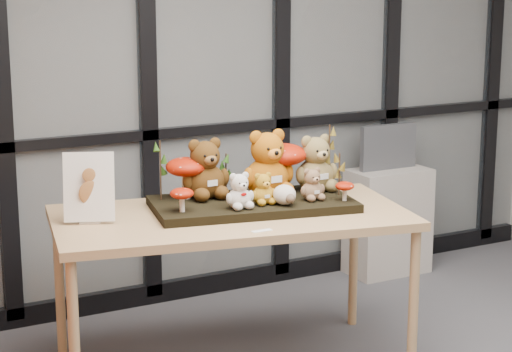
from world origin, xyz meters
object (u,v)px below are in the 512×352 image
plush_cream_hedgehog (284,194)px  monitor (388,147)px  mushroom_front_left (182,199)px  sign_holder (89,190)px  bear_small_yellow (263,187)px  bear_tan_back (315,160)px  mushroom_back_left (186,176)px  display_table (231,226)px  diorama_tray (253,204)px  bear_brown_medium (205,165)px  mushroom_front_right (345,190)px  bear_white_bow (239,189)px  bear_beige_small (312,182)px  bear_pooh_yellow (267,159)px  cabinet (388,221)px  mushroom_back_right (283,165)px

plush_cream_hedgehog → monitor: size_ratio=0.26×
mushroom_front_left → sign_holder: bearing=157.5°
bear_small_yellow → mushroom_front_left: (-0.41, 0.05, -0.02)m
bear_tan_back → mushroom_back_left: (-0.67, 0.16, -0.05)m
bear_small_yellow → mushroom_front_left: bearing=-175.2°
display_table → diorama_tray: bearing=26.6°
bear_brown_medium → mushroom_front_right: 0.72m
bear_white_bow → sign_holder: sign_holder is taller
bear_brown_medium → monitor: (1.67, 0.70, -0.17)m
diorama_tray → bear_beige_small: (0.27, -0.14, 0.11)m
bear_pooh_yellow → bear_white_bow: size_ratio=1.93×
monitor → mushroom_front_left: bearing=-154.2°
bear_white_bow → cabinet: 1.98m
bear_brown_medium → mushroom_back_right: (0.42, -0.07, -0.03)m
bear_pooh_yellow → display_table: bearing=-148.3°
bear_brown_medium → plush_cream_hedgehog: 0.44m
mushroom_front_left → sign_holder: sign_holder is taller
diorama_tray → mushroom_front_left: (-0.41, -0.04, 0.09)m
sign_holder → display_table: bearing=9.3°
diorama_tray → plush_cream_hedgehog: size_ratio=8.97×
plush_cream_hedgehog → mushroom_back_right: 0.30m
diorama_tray → bear_tan_back: 0.44m
display_table → plush_cream_hedgehog: size_ratio=16.88×
mushroom_front_left → mushroom_back_left: bearing=61.5°
bear_pooh_yellow → plush_cream_hedgehog: bear_pooh_yellow is taller
bear_tan_back → mushroom_front_left: bearing=-162.5°
bear_small_yellow → bear_beige_small: size_ratio=0.96×
mushroom_back_right → bear_tan_back: bearing=-20.9°
diorama_tray → bear_white_bow: bearing=-127.7°
bear_tan_back → bear_beige_small: size_ratio=1.80×
bear_white_bow → mushroom_back_right: (0.37, 0.21, 0.04)m
bear_white_bow → mushroom_front_left: (-0.27, 0.07, -0.03)m
bear_tan_back → sign_holder: size_ratio=0.96×
mushroom_front_left → cabinet: bearing=25.3°
bear_brown_medium → mushroom_back_right: bear_brown_medium is taller
bear_pooh_yellow → bear_brown_medium: 0.32m
bear_brown_medium → sign_holder: bear_brown_medium is taller
bear_brown_medium → mushroom_front_left: bearing=-124.9°
bear_brown_medium → bear_tan_back: size_ratio=1.03×
bear_small_yellow → mushroom_back_left: (-0.29, 0.29, 0.03)m
diorama_tray → cabinet: diorama_tray is taller
bear_white_bow → mushroom_back_right: size_ratio=0.70×
bear_white_bow → cabinet: (1.61, 0.96, -0.61)m
mushroom_back_right → mushroom_front_left: size_ratio=2.18×
bear_brown_medium → mushroom_back_left: bearing=173.6°
display_table → monitor: size_ratio=4.47×
bear_tan_back → bear_pooh_yellow: bearing=-172.0°
bear_pooh_yellow → bear_beige_small: bearing=-39.3°
mushroom_back_right → bear_pooh_yellow: bearing=-160.3°
sign_holder → cabinet: size_ratio=0.48×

